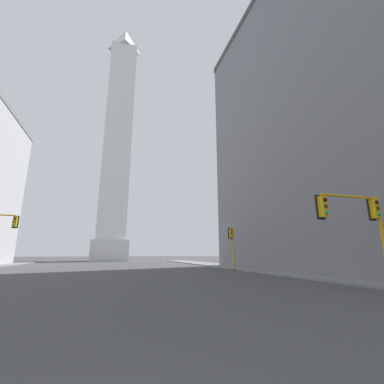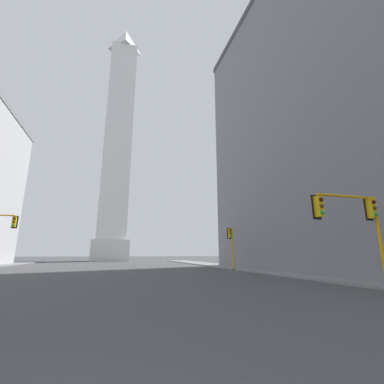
% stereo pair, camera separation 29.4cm
% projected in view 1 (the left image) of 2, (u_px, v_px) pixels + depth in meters
% --- Properties ---
extents(sidewalk_right, '(5.00, 86.32, 0.15)m').
position_uv_depth(sidewalk_right, '(260.00, 270.00, 29.87)').
color(sidewalk_right, slate).
rests_on(sidewalk_right, ground_plane).
extents(building_right, '(25.71, 35.95, 36.75)m').
position_uv_depth(building_right, '(364.00, 119.00, 32.29)').
color(building_right, slate).
rests_on(building_right, ground_plane).
extents(obelisk, '(9.45, 9.45, 74.01)m').
position_uv_depth(obelisk, '(118.00, 137.00, 76.18)').
color(obelisk, silver).
rests_on(obelisk, ground_plane).
extents(traffic_light_near_right, '(4.38, 0.52, 5.07)m').
position_uv_depth(traffic_light_near_right, '(360.00, 217.00, 14.00)').
color(traffic_light_near_right, orange).
rests_on(traffic_light_near_right, ground_plane).
extents(traffic_light_mid_right, '(0.80, 0.53, 5.05)m').
position_uv_depth(traffic_light_mid_right, '(232.00, 242.00, 31.37)').
color(traffic_light_mid_right, orange).
rests_on(traffic_light_mid_right, ground_plane).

